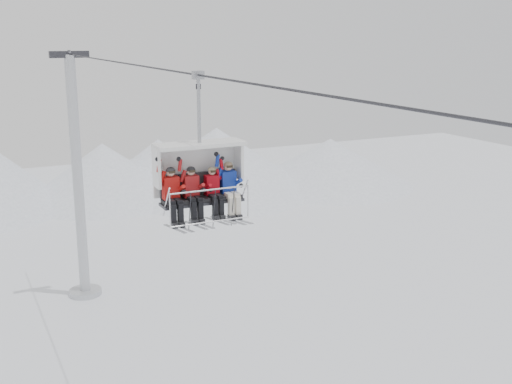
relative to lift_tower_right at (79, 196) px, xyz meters
name	(u,v)px	position (x,y,z in m)	size (l,w,h in m)	color
ridgeline	(13,178)	(-1.58, 20.05, -2.94)	(72.00, 21.00, 7.00)	white
lift_tower_right	(79,196)	(0.00, 0.00, 0.00)	(2.00, 1.80, 13.48)	#B3B6BB
haul_cable	(256,84)	(0.00, -22.00, 7.52)	(0.06, 0.06, 50.00)	#2D2D32
chairlift_carrier	(199,171)	(0.00, -18.39, 4.91)	(2.45, 1.17, 3.98)	black
skier_far_left	(172,193)	(-0.87, -18.69, 4.44)	(0.42, 1.69, 1.67)	red
skier_center_left	(192,191)	(-0.30, -18.69, 4.43)	(0.40, 1.69, 1.61)	#AC181B
skier_center_right	(214,190)	(0.31, -18.70, 4.39)	(0.37, 1.69, 1.51)	#BC0915
skier_far_right	(229,187)	(0.79, -18.69, 4.44)	(0.42, 1.69, 1.67)	#1531A3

